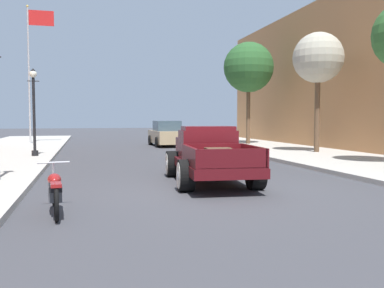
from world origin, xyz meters
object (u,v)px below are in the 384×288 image
street_tree_second (318,59)px  street_lamp_far (34,105)px  motorcycle_parked (55,190)px  hotrod_truck_maroon (208,155)px  car_background_tan (166,134)px  flagpole (32,59)px  street_tree_third (249,68)px

street_tree_second → street_lamp_far: bearing=175.4°
motorcycle_parked → street_tree_second: (11.65, 10.29, 4.28)m
hotrod_truck_maroon → car_background_tan: car_background_tan is taller
hotrod_truck_maroon → street_lamp_far: street_lamp_far is taller
street_lamp_far → car_background_tan: bearing=44.9°
hotrod_truck_maroon → street_lamp_far: bearing=124.5°
car_background_tan → hotrod_truck_maroon: bearing=-96.3°
hotrod_truck_maroon → street_lamp_far: (-5.59, 8.15, 1.63)m
motorcycle_parked → street_lamp_far: size_ratio=0.55×
hotrod_truck_maroon → motorcycle_parked: 5.11m
flagpole → motorcycle_parked: bearing=-82.6°
street_lamp_far → flagpole: flagpole is taller
hotrod_truck_maroon → car_background_tan: size_ratio=1.16×
car_background_tan → motorcycle_parked: bearing=-106.9°
hotrod_truck_maroon → street_lamp_far: 10.02m
motorcycle_parked → car_background_tan: (5.67, 18.63, 0.33)m
motorcycle_parked → street_lamp_far: bearing=98.1°
street_tree_second → street_tree_third: street_tree_third is taller
street_lamp_far → motorcycle_parked: bearing=-81.9°
flagpole → street_tree_third: (13.77, -4.18, -0.65)m
hotrod_truck_maroon → flagpole: 20.40m
flagpole → street_tree_third: flagpole is taller
hotrod_truck_maroon → car_background_tan: 15.52m
car_background_tan → street_tree_third: bearing=-11.2°
car_background_tan → street_lamp_far: size_ratio=1.13×
street_lamp_far → street_tree_second: street_tree_second is taller
motorcycle_parked → car_background_tan: 19.48m
motorcycle_parked → flagpole: size_ratio=0.23×
street_tree_third → car_background_tan: bearing=168.8°
hotrod_truck_maroon → street_tree_second: 11.18m
flagpole → street_lamp_far: bearing=-83.4°
motorcycle_parked → street_tree_third: (10.95, 17.59, 4.68)m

